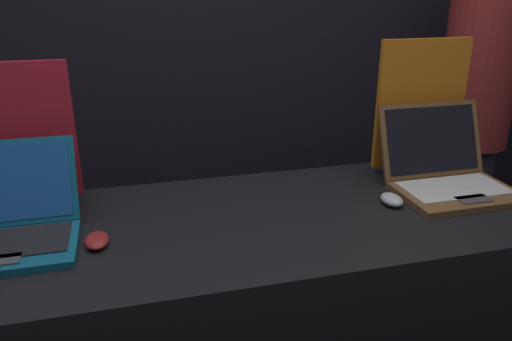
# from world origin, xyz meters

# --- Properties ---
(wall_back) EXTENTS (8.00, 0.05, 2.80)m
(wall_back) POSITION_xyz_m (0.00, 1.64, 1.40)
(wall_back) COLOR black
(wall_back) RESTS_ON ground_plane
(laptop_front) EXTENTS (0.36, 0.35, 0.25)m
(laptop_front) POSITION_xyz_m (-0.68, 0.38, 0.98)
(laptop_front) COLOR #0F5170
(laptop_front) RESTS_ON display_counter
(mouse_front) EXTENTS (0.06, 0.10, 0.03)m
(mouse_front) POSITION_xyz_m (-0.45, 0.30, 0.94)
(mouse_front) COLOR maroon
(mouse_front) RESTS_ON display_counter
(promo_stand_front) EXTENTS (0.36, 0.07, 0.45)m
(promo_stand_front) POSITION_xyz_m (-0.68, 0.62, 1.14)
(promo_stand_front) COLOR black
(promo_stand_front) RESTS_ON display_counter
(laptop_back) EXTENTS (0.39, 0.36, 0.26)m
(laptop_back) POSITION_xyz_m (0.69, 0.41, 0.99)
(laptop_back) COLOR brown
(laptop_back) RESTS_ON display_counter
(mouse_back) EXTENTS (0.06, 0.09, 0.03)m
(mouse_back) POSITION_xyz_m (0.45, 0.33, 0.94)
(mouse_back) COLOR #B2B2B7
(mouse_back) RESTS_ON display_counter
(promo_stand_back) EXTENTS (0.35, 0.07, 0.48)m
(promo_stand_back) POSITION_xyz_m (0.69, 0.60, 1.15)
(promo_stand_back) COLOR black
(promo_stand_back) RESTS_ON display_counter
(person_bystander) EXTENTS (0.34, 0.34, 1.77)m
(person_bystander) POSITION_xyz_m (1.27, 1.03, 0.92)
(person_bystander) COLOR #282833
(person_bystander) RESTS_ON ground_plane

